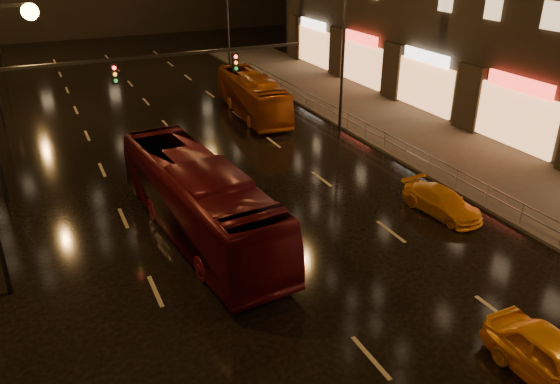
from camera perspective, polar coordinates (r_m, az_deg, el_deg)
name	(u,v)px	position (r m, az deg, el deg)	size (l,w,h in m)	color
ground	(204,168)	(29.55, -7.96, 2.54)	(140.00, 140.00, 0.00)	black
sidewalk_right	(464,158)	(32.03, 18.72, 3.37)	(7.00, 70.00, 0.15)	#38332D
traffic_signal	(93,91)	(27.13, -18.93, 9.91)	(15.31, 0.32, 6.20)	black
railing_right	(385,136)	(31.85, 10.91, 5.75)	(0.05, 56.00, 1.00)	#99999E
bus_red	(199,200)	(22.27, -8.49, -0.79)	(2.75, 11.76, 3.28)	#4E0B13
bus_curb	(253,95)	(37.81, -2.89, 10.05)	(2.30, 9.84, 2.74)	#9D460F
taxi_near	(557,363)	(17.36, 26.96, -15.64)	(1.74, 4.33, 1.47)	#F9A017
taxi_far	(442,202)	(25.28, 16.58, -1.00)	(1.60, 3.93, 1.14)	orange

